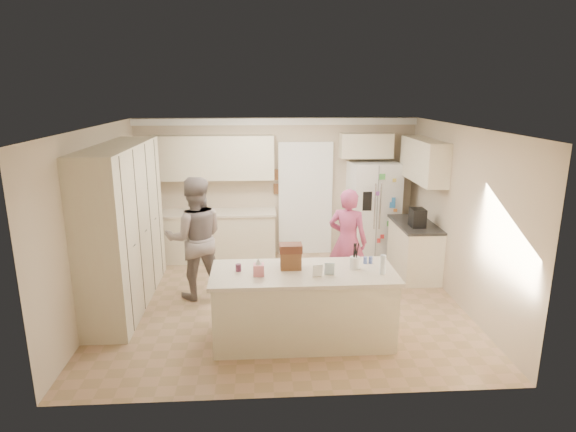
{
  "coord_description": "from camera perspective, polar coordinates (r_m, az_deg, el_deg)",
  "views": [
    {
      "loc": [
        -0.33,
        -6.64,
        3.09
      ],
      "look_at": [
        0.1,
        0.35,
        1.25
      ],
      "focal_mm": 30.0,
      "sensor_mm": 36.0,
      "label": 1
    }
  ],
  "objects": [
    {
      "name": "ceiling",
      "position": [
        6.66,
        -0.68,
        10.59
      ],
      "size": [
        5.2,
        4.6,
        0.02
      ],
      "primitive_type": "cube",
      "color": "white",
      "rests_on": "wall_back"
    },
    {
      "name": "wall_frame_lower",
      "position": [
        9.1,
        -1.26,
        3.24
      ],
      "size": [
        0.15,
        0.02,
        0.2
      ],
      "primitive_type": "cube",
      "color": "brown",
      "rests_on": "wall_back"
    },
    {
      "name": "fridge_dispenser",
      "position": [
        8.77,
        9.18,
        1.76
      ],
      "size": [
        0.22,
        0.03,
        0.35
      ],
      "primitive_type": "cube",
      "color": "black",
      "rests_on": "refrigerator"
    },
    {
      "name": "dollhouse_roof",
      "position": [
        5.96,
        0.33,
        -3.81
      ],
      "size": [
        0.28,
        0.2,
        0.1
      ],
      "primitive_type": "cube",
      "color": "#592D1E",
      "rests_on": "dollhouse_body"
    },
    {
      "name": "teen_boy",
      "position": [
        7.36,
        -10.93,
        -2.59
      ],
      "size": [
        1.02,
        0.85,
        1.87
      ],
      "primitive_type": "imported",
      "rotation": [
        0.0,
        0.0,
        3.31
      ],
      "color": "gray",
      "rests_on": "floor"
    },
    {
      "name": "crown_back",
      "position": [
        8.92,
        -1.43,
        11.12
      ],
      "size": [
        5.2,
        0.08,
        0.12
      ],
      "primitive_type": "cube",
      "color": "white",
      "rests_on": "wall_back"
    },
    {
      "name": "wall_left",
      "position": [
        7.24,
        -21.75,
        -0.66
      ],
      "size": [
        0.02,
        4.6,
        2.6
      ],
      "primitive_type": "cube",
      "color": "#C5B194",
      "rests_on": "ground"
    },
    {
      "name": "shaker_salt",
      "position": [
        6.28,
        9.14,
        -5.19
      ],
      "size": [
        0.05,
        0.05,
        0.09
      ],
      "primitive_type": "cylinder",
      "color": "#5065B3",
      "rests_on": "island_top"
    },
    {
      "name": "back_base_cab",
      "position": [
        9.07,
        -8.56,
        -2.43
      ],
      "size": [
        2.2,
        0.6,
        0.88
      ],
      "primitive_type": "cube",
      "color": "beige",
      "rests_on": "floor"
    },
    {
      "name": "floor",
      "position": [
        7.33,
        -0.62,
        -10.28
      ],
      "size": [
        5.2,
        4.6,
        0.02
      ],
      "primitive_type": "cube",
      "color": "#A07B5D",
      "rests_on": "ground"
    },
    {
      "name": "fridge_handle_r",
      "position": [
        8.85,
        10.87,
        1.13
      ],
      "size": [
        0.02,
        0.02,
        0.85
      ],
      "primitive_type": "cylinder",
      "color": "silver",
      "rests_on": "refrigerator"
    },
    {
      "name": "tissue_plume",
      "position": [
        5.79,
        -3.51,
        -5.36
      ],
      "size": [
        0.08,
        0.08,
        0.08
      ],
      "primitive_type": "cone",
      "color": "white",
      "rests_on": "tissue_box"
    },
    {
      "name": "wall_front",
      "position": [
        4.7,
        0.8,
        -7.69
      ],
      "size": [
        5.2,
        0.02,
        2.6
      ],
      "primitive_type": "cube",
      "color": "#C5B194",
      "rests_on": "ground"
    },
    {
      "name": "back_countertop",
      "position": [
        8.94,
        -8.68,
        0.37
      ],
      "size": [
        2.24,
        0.63,
        0.04
      ],
      "primitive_type": "cube",
      "color": "beige",
      "rests_on": "back_base_cab"
    },
    {
      "name": "wall_frame_upper",
      "position": [
        9.05,
        -1.26,
        4.92
      ],
      "size": [
        0.15,
        0.02,
        0.2
      ],
      "primitive_type": "cube",
      "color": "brown",
      "rests_on": "wall_back"
    },
    {
      "name": "dollhouse_body",
      "position": [
        6.01,
        0.32,
        -5.26
      ],
      "size": [
        0.26,
        0.18,
        0.22
      ],
      "primitive_type": "cube",
      "color": "brown",
      "rests_on": "island_top"
    },
    {
      "name": "over_fridge_cab",
      "position": [
        9.04,
        9.24,
        8.25
      ],
      "size": [
        0.95,
        0.35,
        0.45
      ],
      "primitive_type": "cube",
      "color": "beige",
      "rests_on": "wall_back"
    },
    {
      "name": "utensil_crock",
      "position": [
        6.08,
        7.93,
        -5.52
      ],
      "size": [
        0.13,
        0.13,
        0.15
      ],
      "primitive_type": "cylinder",
      "color": "white",
      "rests_on": "island_top"
    },
    {
      "name": "pantry_bank",
      "position": [
        7.37,
        -18.9,
        -1.15
      ],
      "size": [
        0.6,
        2.6,
        2.35
      ],
      "primitive_type": "cube",
      "color": "beige",
      "rests_on": "floor"
    },
    {
      "name": "refrigerator",
      "position": [
        9.23,
        9.96,
        0.76
      ],
      "size": [
        0.97,
        0.79,
        1.8
      ],
      "primitive_type": "cube",
      "rotation": [
        0.0,
        0.0,
        0.1
      ],
      "color": "white",
      "rests_on": "floor"
    },
    {
      "name": "island_top",
      "position": [
        5.98,
        1.83,
        -6.77
      ],
      "size": [
        2.28,
        0.96,
        0.05
      ],
      "primitive_type": "cube",
      "color": "beige",
      "rests_on": "island_base"
    },
    {
      "name": "right_countertop",
      "position": [
        8.37,
        14.86,
        -0.95
      ],
      "size": [
        0.63,
        1.24,
        0.04
      ],
      "primitive_type": "cube",
      "color": "#2D2B28",
      "rests_on": "right_base_cab"
    },
    {
      "name": "jam_jar",
      "position": [
        5.98,
        -5.9,
        -6.11
      ],
      "size": [
        0.07,
        0.07,
        0.09
      ],
      "primitive_type": "cylinder",
      "color": "#59263F",
      "rests_on": "island_top"
    },
    {
      "name": "tissue_box",
      "position": [
        5.83,
        -3.49,
        -6.37
      ],
      "size": [
        0.13,
        0.13,
        0.14
      ],
      "primitive_type": "cube",
      "color": "pink",
      "rests_on": "island_top"
    },
    {
      "name": "water_bottle",
      "position": [
        5.95,
        11.17,
        -5.67
      ],
      "size": [
        0.07,
        0.07,
        0.24
      ],
      "primitive_type": "cylinder",
      "color": "silver",
      "rests_on": "island_top"
    },
    {
      "name": "greeting_card_a",
      "position": [
        5.77,
        3.52,
        -6.48
      ],
      "size": [
        0.12,
        0.06,
        0.16
      ],
      "primitive_type": "cube",
      "rotation": [
        0.15,
        0.0,
        0.2
      ],
      "color": "white",
      "rests_on": "island_top"
    },
    {
      "name": "fridge_handle_l",
      "position": [
        8.83,
        10.24,
        1.13
      ],
      "size": [
        0.02,
        0.02,
        0.85
      ],
      "primitive_type": "cylinder",
      "color": "silver",
      "rests_on": "refrigerator"
    },
    {
      "name": "island_base",
      "position": [
        6.16,
        1.8,
        -10.75
      ],
      "size": [
        2.2,
        0.9,
        0.88
      ],
      "primitive_type": "cube",
      "color": "beige",
      "rests_on": "floor"
    },
    {
      "name": "doorway_casing",
      "position": [
        9.16,
        2.08,
        1.84
      ],
      "size": [
        1.02,
        0.03,
        2.22
      ],
      "primitive_type": "cube",
      "color": "white",
      "rests_on": "floor"
    },
    {
      "name": "right_upper_cab",
      "position": [
        8.39,
        15.79,
        6.36
      ],
      "size": [
        0.35,
        1.5,
        0.7
      ],
      "primitive_type": "cube",
      "color": "beige",
      "rests_on": "wall_right"
    },
    {
      "name": "coffee_maker",
      "position": [
        8.13,
        15.1,
        -0.18
      ],
      "size": [
        0.22,
        0.28,
        0.3
      ],
      "primitive_type": "cube",
      "color": "black",
      "rests_on": "right_countertop"
    },
    {
      "name": "wall_right",
      "position": [
        7.48,
        19.74,
        -0.01
      ],
      "size": [
        0.02,
        4.6,
        2.6
      ],
      "primitive_type": "cube",
      "color": "#C5B194",
      "rests_on": "ground"
    },
    {
      "name": "teen_girl",
      "position": [
        7.49,
        7.08,
        -2.98
      ],
      "size": [
        0.71,
        0.61,
        1.65
      ],
      "primitive_type": "imported",
      "rotation": [
        0.0,
        0.0,
        2.71
      ],
      "color": "#BE4265",
      "rests_on": "floor"
    },
    {
      "name": "fridge_magnets",
      "position": [
        8.88,
        10.5,
        0.2
      ],
      "size": [
        0.76,
        0.02,
        1.44
      ],
      "primitive_type": null,
      "color": "tan",
      "rests_on": "refrigerator"
    },
    {
      "name": "doorway_opening",
      "position": [
        9.19,
        2.05,
        1.89
      ],
      "size": [
        0.9,
        0.06,
        2.1
      ],
      "primitive_type": "cube",
      "color": "black",
      "rests_on": "floor"
    },
    {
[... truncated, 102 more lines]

